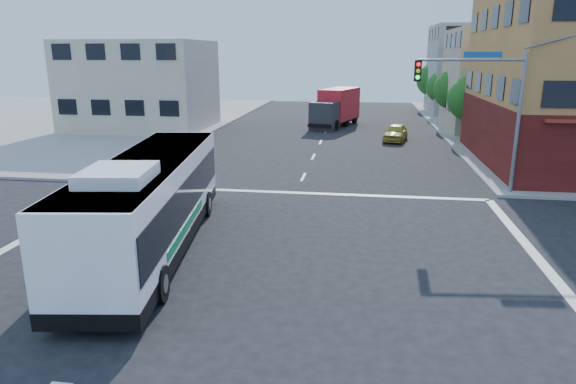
# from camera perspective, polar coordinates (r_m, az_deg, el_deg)

# --- Properties ---
(ground) EXTENTS (120.00, 120.00, 0.00)m
(ground) POSITION_cam_1_polar(r_m,az_deg,el_deg) (17.41, -3.23, -8.31)
(ground) COLOR black
(ground) RESTS_ON ground
(sidewalk_nw) EXTENTS (50.00, 50.00, 0.15)m
(sidewalk_nw) POSITION_cam_1_polar(r_m,az_deg,el_deg) (63.82, -28.90, 7.19)
(sidewalk_nw) COLOR gray
(sidewalk_nw) RESTS_ON ground
(building_east_near) EXTENTS (12.06, 10.06, 9.00)m
(building_east_near) POSITION_cam_1_polar(r_m,az_deg,el_deg) (51.53, 24.17, 11.23)
(building_east_near) COLOR #BEAF91
(building_east_near) RESTS_ON ground
(building_east_far) EXTENTS (12.06, 10.06, 10.00)m
(building_east_far) POSITION_cam_1_polar(r_m,az_deg,el_deg) (65.10, 20.93, 12.57)
(building_east_far) COLOR #9F9F9A
(building_east_far) RESTS_ON ground
(building_west) EXTENTS (12.06, 10.06, 8.00)m
(building_west) POSITION_cam_1_polar(r_m,az_deg,el_deg) (49.99, -16.02, 11.30)
(building_west) COLOR beige
(building_west) RESTS_ON ground
(signal_mast_ne) EXTENTS (7.91, 1.13, 8.07)m
(signal_mast_ne) POSITION_cam_1_polar(r_m,az_deg,el_deg) (26.96, 21.05, 10.07)
(signal_mast_ne) COLOR slate
(signal_mast_ne) RESTS_ON ground
(street_tree_a) EXTENTS (3.60, 3.60, 5.53)m
(street_tree_a) POSITION_cam_1_polar(r_m,az_deg,el_deg) (44.53, 19.73, 10.05)
(street_tree_a) COLOR #332012
(street_tree_a) RESTS_ON ground
(street_tree_b) EXTENTS (3.80, 3.80, 5.79)m
(street_tree_b) POSITION_cam_1_polar(r_m,az_deg,el_deg) (52.37, 18.08, 11.02)
(street_tree_b) COLOR #332012
(street_tree_b) RESTS_ON ground
(street_tree_c) EXTENTS (3.40, 3.40, 5.29)m
(street_tree_c) POSITION_cam_1_polar(r_m,az_deg,el_deg) (60.28, 16.81, 11.30)
(street_tree_c) COLOR #332012
(street_tree_c) RESTS_ON ground
(street_tree_d) EXTENTS (4.00, 4.00, 6.03)m
(street_tree_d) POSITION_cam_1_polar(r_m,az_deg,el_deg) (68.17, 15.88, 12.11)
(street_tree_d) COLOR #332012
(street_tree_d) RESTS_ON ground
(transit_bus) EXTENTS (4.36, 12.87, 3.74)m
(transit_bus) POSITION_cam_1_polar(r_m,az_deg,el_deg) (18.86, -14.98, -1.04)
(transit_bus) COLOR black
(transit_bus) RESTS_ON ground
(box_truck) EXTENTS (4.60, 8.25, 3.57)m
(box_truck) POSITION_cam_1_polar(r_m,az_deg,el_deg) (50.35, 5.31, 9.24)
(box_truck) COLOR #2A2A2F
(box_truck) RESTS_ON ground
(parked_car) EXTENTS (2.41, 4.29, 1.38)m
(parked_car) POSITION_cam_1_polar(r_m,az_deg,el_deg) (42.70, 11.87, 6.49)
(parked_car) COLOR gold
(parked_car) RESTS_ON ground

